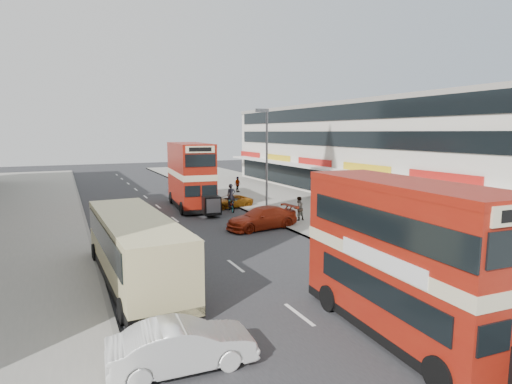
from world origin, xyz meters
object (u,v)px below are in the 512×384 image
street_lamp (266,154)px  cyclist (231,202)px  bus_main (403,259)px  car_right_b (230,201)px  bus_second (191,175)px  pedestrian_near (299,208)px  car_right_c (186,185)px  pedestrian_far (238,184)px  car_left_front (183,346)px  coach (135,246)px  car_right_a (262,218)px

street_lamp → cyclist: street_lamp is taller
bus_main → car_right_b: bus_main is taller
bus_second → pedestrian_near: (5.32, -9.05, -1.78)m
bus_second → car_right_c: 10.23m
bus_second → pedestrian_far: bearing=-133.5°
car_left_front → pedestrian_near: pedestrian_near is taller
coach → pedestrian_near: size_ratio=5.90×
car_left_front → pedestrian_near: 19.46m
car_right_a → car_right_c: 19.49m
coach → pedestrian_far: (13.97, 22.54, -0.61)m
car_left_front → pedestrian_near: (12.47, 14.93, 0.36)m
bus_main → car_right_b: (3.30, 23.48, -1.98)m
street_lamp → bus_second: bearing=122.2°
car_left_front → car_right_a: bearing=-29.6°
car_right_a → car_right_c: car_right_a is taller
car_right_a → car_right_b: car_right_a is taller
bus_second → pedestrian_near: bearing=125.6°
bus_second → coach: (-7.23, -16.59, -1.22)m
cyclist → car_left_front: bearing=-107.8°
bus_main → bus_second: size_ratio=0.89×
car_right_b → coach: bearing=-40.1°
coach → bus_main: bearing=-53.2°
coach → car_right_a: size_ratio=2.05×
bus_second → pedestrian_far: (6.75, 5.95, -1.83)m
car_left_front → car_right_c: car_left_front is taller
coach → cyclist: 16.59m
bus_second → car_right_c: size_ratio=2.57×
coach → car_right_c: (9.44, 26.34, -0.93)m
street_lamp → coach: bearing=-137.7°
bus_main → bus_second: 25.02m
car_right_a → car_right_b: size_ratio=1.28×
bus_main → pedestrian_far: bus_main is taller
car_left_front → bus_main: bearing=-95.4°
bus_main → coach: (-6.88, 8.43, -0.94)m
car_right_b → car_right_c: 11.31m
coach → car_left_front: (0.08, -7.39, -0.92)m
bus_main → bus_second: bus_second is taller
pedestrian_far → cyclist: size_ratio=0.73×
car_right_a → car_right_b: 8.25m
car_right_b → car_right_c: size_ratio=1.02×
coach → car_right_b: (10.18, 15.06, -1.05)m
bus_main → pedestrian_near: (5.67, 15.97, -1.50)m
bus_main → car_right_a: bearing=-95.8°
car_left_front → car_right_c: (9.37, 33.74, -0.01)m
bus_main → car_right_c: 34.92m
bus_main → pedestrian_near: 17.01m
coach → car_right_c: coach is taller
bus_second → car_left_front: 25.12m
coach → car_right_a: bearing=33.9°
car_right_c → pedestrian_near: 19.06m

